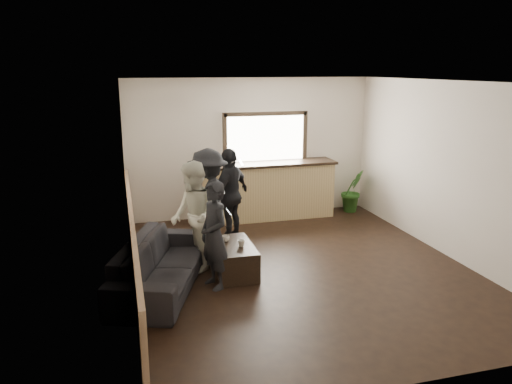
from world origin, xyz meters
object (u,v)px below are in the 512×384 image
object	(u,v)px
person_a	(214,235)
person_d	(231,195)
cup_b	(241,243)
bar_counter	(269,187)
person_b	(194,217)
cup_a	(226,239)
potted_plant	(353,191)
person_c	(209,202)
coffee_table	(234,259)
sofa	(161,264)

from	to	relation	value
person_a	person_d	xyz separation A→B (m)	(0.66, 1.90, 0.07)
cup_b	person_a	size ratio (longest dim) A/B	0.07
bar_counter	person_d	xyz separation A→B (m)	(-1.03, -1.09, 0.18)
cup_b	person_b	bearing A→B (deg)	146.84
cup_a	person_b	size ratio (longest dim) A/B	0.07
potted_plant	person_c	xyz separation A→B (m)	(-3.37, -1.60, 0.42)
person_a	person_d	bearing A→B (deg)	143.65
person_b	person_c	xyz separation A→B (m)	(0.34, 0.64, 0.04)
cup_a	person_c	xyz separation A→B (m)	(-0.11, 0.78, 0.38)
coffee_table	person_c	world-z (taller)	person_c
sofa	cup_b	size ratio (longest dim) A/B	21.63
bar_counter	cup_a	xyz separation A→B (m)	(-1.41, -2.43, -0.15)
person_c	person_a	bearing A→B (deg)	7.49
coffee_table	potted_plant	distance (m)	4.07
person_d	person_c	bearing A→B (deg)	4.99
sofa	person_a	world-z (taller)	person_a
coffee_table	person_b	xyz separation A→B (m)	(-0.54, 0.30, 0.61)
cup_b	person_b	distance (m)	0.82
potted_plant	person_c	world-z (taller)	person_c
person_a	bar_counter	bearing A→B (deg)	133.30
bar_counter	sofa	distance (m)	3.69
cup_b	person_c	world-z (taller)	person_c
person_a	potted_plant	bearing A→B (deg)	112.50
coffee_table	cup_a	size ratio (longest dim) A/B	8.60
person_a	person_b	world-z (taller)	person_b
person_c	person_d	size ratio (longest dim) A/B	1.06
cup_a	person_a	distance (m)	0.68
sofa	potted_plant	world-z (taller)	potted_plant
sofa	person_b	xyz separation A→B (m)	(0.54, 0.50, 0.49)
coffee_table	cup_b	world-z (taller)	cup_b
bar_counter	person_c	world-z (taller)	bar_counter
sofa	coffee_table	xyz separation A→B (m)	(1.08, 0.20, -0.11)
person_a	person_b	size ratio (longest dim) A/B	0.91
sofa	cup_a	distance (m)	1.07
bar_counter	person_b	world-z (taller)	bar_counter
sofa	person_d	size ratio (longest dim) A/B	1.41
cup_a	person_d	bearing A→B (deg)	74.22
person_b	person_c	bearing A→B (deg)	144.74
person_b	person_d	bearing A→B (deg)	137.82
potted_plant	person_b	xyz separation A→B (m)	(-3.71, -2.24, 0.38)
coffee_table	potted_plant	bearing A→B (deg)	38.72
bar_counter	coffee_table	bearing A→B (deg)	-117.05
coffee_table	person_a	xyz separation A→B (m)	(-0.36, -0.40, 0.53)
bar_counter	potted_plant	bearing A→B (deg)	-1.42
cup_a	potted_plant	distance (m)	4.04
person_a	person_b	distance (m)	0.72
cup_b	cup_a	bearing A→B (deg)	122.98
cup_a	cup_b	xyz separation A→B (m)	(0.18, -0.27, 0.00)
bar_counter	person_d	distance (m)	1.51
bar_counter	person_c	bearing A→B (deg)	-132.77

